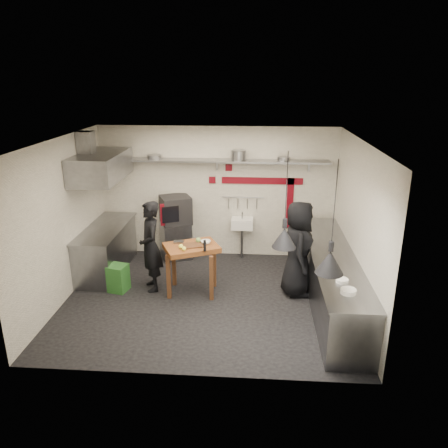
# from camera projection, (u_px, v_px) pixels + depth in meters

# --- Properties ---
(floor) EXTENTS (5.00, 5.00, 0.00)m
(floor) POSITION_uv_depth(u_px,v_px,m) (207.00, 299.00, 7.78)
(floor) COLOR black
(floor) RESTS_ON ground
(ceiling) EXTENTS (5.00, 5.00, 0.00)m
(ceiling) POSITION_uv_depth(u_px,v_px,m) (205.00, 141.00, 6.87)
(ceiling) COLOR beige
(ceiling) RESTS_ON floor
(wall_back) EXTENTS (5.00, 0.04, 2.80)m
(wall_back) POSITION_uv_depth(u_px,v_px,m) (217.00, 193.00, 9.31)
(wall_back) COLOR silver
(wall_back) RESTS_ON floor
(wall_front) EXTENTS (5.00, 0.04, 2.80)m
(wall_front) POSITION_uv_depth(u_px,v_px,m) (187.00, 280.00, 5.35)
(wall_front) COLOR silver
(wall_front) RESTS_ON floor
(wall_left) EXTENTS (0.04, 4.20, 2.80)m
(wall_left) POSITION_uv_depth(u_px,v_px,m) (62.00, 221.00, 7.50)
(wall_left) COLOR silver
(wall_left) RESTS_ON floor
(wall_right) EXTENTS (0.04, 4.20, 2.80)m
(wall_right) POSITION_uv_depth(u_px,v_px,m) (358.00, 228.00, 7.16)
(wall_right) COLOR silver
(wall_right) RESTS_ON floor
(red_band_horiz) EXTENTS (1.70, 0.02, 0.14)m
(red_band_horiz) POSITION_uv_depth(u_px,v_px,m) (262.00, 181.00, 9.14)
(red_band_horiz) COLOR #610812
(red_band_horiz) RESTS_ON wall_back
(red_band_vert) EXTENTS (0.14, 0.02, 1.10)m
(red_band_vert) POSITION_uv_depth(u_px,v_px,m) (290.00, 203.00, 9.25)
(red_band_vert) COLOR #610812
(red_band_vert) RESTS_ON wall_back
(red_tile_a) EXTENTS (0.14, 0.02, 0.14)m
(red_tile_a) POSITION_uv_depth(u_px,v_px,m) (229.00, 168.00, 9.10)
(red_tile_a) COLOR #610812
(red_tile_a) RESTS_ON wall_back
(red_tile_b) EXTENTS (0.14, 0.02, 0.14)m
(red_tile_b) POSITION_uv_depth(u_px,v_px,m) (212.00, 180.00, 9.21)
(red_tile_b) COLOR #610812
(red_tile_b) RESTS_ON wall_back
(back_shelf) EXTENTS (4.60, 0.34, 0.04)m
(back_shelf) POSITION_uv_depth(u_px,v_px,m) (216.00, 161.00, 8.91)
(back_shelf) COLOR slate
(back_shelf) RESTS_ON wall_back
(shelf_bracket_left) EXTENTS (0.04, 0.06, 0.24)m
(shelf_bracket_left) POSITION_uv_depth(u_px,v_px,m) (127.00, 163.00, 9.21)
(shelf_bracket_left) COLOR slate
(shelf_bracket_left) RESTS_ON wall_back
(shelf_bracket_mid) EXTENTS (0.04, 0.06, 0.24)m
(shelf_bracket_mid) POSITION_uv_depth(u_px,v_px,m) (217.00, 164.00, 9.08)
(shelf_bracket_mid) COLOR slate
(shelf_bracket_mid) RESTS_ON wall_back
(shelf_bracket_right) EXTENTS (0.04, 0.06, 0.24)m
(shelf_bracket_right) POSITION_uv_depth(u_px,v_px,m) (309.00, 166.00, 8.95)
(shelf_bracket_right) COLOR slate
(shelf_bracket_right) RESTS_ON wall_back
(pan_far_left) EXTENTS (0.38, 0.38, 0.09)m
(pan_far_left) POSITION_uv_depth(u_px,v_px,m) (154.00, 157.00, 8.97)
(pan_far_left) COLOR slate
(pan_far_left) RESTS_ON back_shelf
(pan_mid_left) EXTENTS (0.30, 0.30, 0.07)m
(pan_mid_left) POSITION_uv_depth(u_px,v_px,m) (154.00, 157.00, 8.98)
(pan_mid_left) COLOR slate
(pan_mid_left) RESTS_ON back_shelf
(stock_pot) EXTENTS (0.32, 0.32, 0.20)m
(stock_pot) POSITION_uv_depth(u_px,v_px,m) (238.00, 155.00, 8.84)
(stock_pot) COLOR slate
(stock_pot) RESTS_ON back_shelf
(pan_right) EXTENTS (0.25, 0.25, 0.08)m
(pan_right) POSITION_uv_depth(u_px,v_px,m) (284.00, 159.00, 8.79)
(pan_right) COLOR slate
(pan_right) RESTS_ON back_shelf
(oven_stand) EXTENTS (0.76, 0.74, 0.80)m
(oven_stand) POSITION_uv_depth(u_px,v_px,m) (176.00, 240.00, 9.41)
(oven_stand) COLOR slate
(oven_stand) RESTS_ON floor
(combi_oven) EXTENTS (0.77, 0.75, 0.58)m
(combi_oven) POSITION_uv_depth(u_px,v_px,m) (176.00, 210.00, 9.18)
(combi_oven) COLOR black
(combi_oven) RESTS_ON oven_stand
(oven_door) EXTENTS (0.49, 0.25, 0.46)m
(oven_door) POSITION_uv_depth(u_px,v_px,m) (173.00, 214.00, 8.93)
(oven_door) COLOR #610812
(oven_door) RESTS_ON combi_oven
(oven_glass) EXTENTS (0.32, 0.16, 0.34)m
(oven_glass) POSITION_uv_depth(u_px,v_px,m) (171.00, 214.00, 8.88)
(oven_glass) COLOR black
(oven_glass) RESTS_ON oven_door
(hand_sink) EXTENTS (0.46, 0.34, 0.22)m
(hand_sink) POSITION_uv_depth(u_px,v_px,m) (242.00, 223.00, 9.30)
(hand_sink) COLOR white
(hand_sink) RESTS_ON wall_back
(sink_tap) EXTENTS (0.03, 0.03, 0.14)m
(sink_tap) POSITION_uv_depth(u_px,v_px,m) (242.00, 215.00, 9.25)
(sink_tap) COLOR slate
(sink_tap) RESTS_ON hand_sink
(sink_drain) EXTENTS (0.06, 0.06, 0.66)m
(sink_drain) POSITION_uv_depth(u_px,v_px,m) (242.00, 243.00, 9.41)
(sink_drain) COLOR slate
(sink_drain) RESTS_ON floor
(utensil_rail) EXTENTS (0.90, 0.02, 0.02)m
(utensil_rail) POSITION_uv_depth(u_px,v_px,m) (243.00, 197.00, 9.26)
(utensil_rail) COLOR slate
(utensil_rail) RESTS_ON wall_back
(counter_right) EXTENTS (0.70, 3.80, 0.90)m
(counter_right) POSITION_uv_depth(u_px,v_px,m) (331.00, 280.00, 7.49)
(counter_right) COLOR slate
(counter_right) RESTS_ON floor
(counter_right_top) EXTENTS (0.76, 3.90, 0.03)m
(counter_right_top) POSITION_uv_depth(u_px,v_px,m) (334.00, 255.00, 7.34)
(counter_right_top) COLOR slate
(counter_right_top) RESTS_ON counter_right
(plate_stack) EXTENTS (0.23, 0.23, 0.07)m
(plate_stack) POSITION_uv_depth(u_px,v_px,m) (348.00, 291.00, 6.01)
(plate_stack) COLOR white
(plate_stack) RESTS_ON counter_right_top
(small_bowl_right) EXTENTS (0.24, 0.24, 0.05)m
(small_bowl_right) POSITION_uv_depth(u_px,v_px,m) (342.00, 280.00, 6.34)
(small_bowl_right) COLOR white
(small_bowl_right) RESTS_ON counter_right_top
(counter_left) EXTENTS (0.70, 1.90, 0.90)m
(counter_left) POSITION_uv_depth(u_px,v_px,m) (107.00, 250.00, 8.78)
(counter_left) COLOR slate
(counter_left) RESTS_ON floor
(counter_left_top) EXTENTS (0.76, 2.00, 0.03)m
(counter_left_top) POSITION_uv_depth(u_px,v_px,m) (104.00, 228.00, 8.62)
(counter_left_top) COLOR slate
(counter_left_top) RESTS_ON counter_left
(extractor_hood) EXTENTS (0.78, 1.60, 0.50)m
(extractor_hood) POSITION_uv_depth(u_px,v_px,m) (101.00, 166.00, 8.22)
(extractor_hood) COLOR slate
(extractor_hood) RESTS_ON ceiling
(hood_duct) EXTENTS (0.28, 0.28, 0.50)m
(hood_duct) POSITION_uv_depth(u_px,v_px,m) (86.00, 145.00, 8.11)
(hood_duct) COLOR slate
(hood_duct) RESTS_ON ceiling
(green_bin) EXTENTS (0.38, 0.38, 0.50)m
(green_bin) POSITION_uv_depth(u_px,v_px,m) (118.00, 278.00, 8.01)
(green_bin) COLOR #266224
(green_bin) RESTS_ON floor
(prep_table) EXTENTS (1.10, 0.97, 0.92)m
(prep_table) POSITION_uv_depth(u_px,v_px,m) (192.00, 269.00, 7.89)
(prep_table) COLOR brown
(prep_table) RESTS_ON floor
(cutting_board) EXTENTS (0.43, 0.36, 0.02)m
(cutting_board) POSITION_uv_depth(u_px,v_px,m) (192.00, 245.00, 7.70)
(cutting_board) COLOR #512F1A
(cutting_board) RESTS_ON prep_table
(pepper_mill) EXTENTS (0.05, 0.05, 0.20)m
(pepper_mill) POSITION_uv_depth(u_px,v_px,m) (205.00, 246.00, 7.45)
(pepper_mill) COLOR black
(pepper_mill) RESTS_ON prep_table
(lemon_a) EXTENTS (0.09, 0.09, 0.08)m
(lemon_a) POSITION_uv_depth(u_px,v_px,m) (181.00, 246.00, 7.58)
(lemon_a) COLOR #F7F346
(lemon_a) RESTS_ON prep_table
(lemon_b) EXTENTS (0.08, 0.08, 0.08)m
(lemon_b) POSITION_uv_depth(u_px,v_px,m) (184.00, 249.00, 7.49)
(lemon_b) COLOR #F7F346
(lemon_b) RESTS_ON prep_table
(veg_ball) EXTENTS (0.11, 0.11, 0.10)m
(veg_ball) POSITION_uv_depth(u_px,v_px,m) (198.00, 240.00, 7.84)
(veg_ball) COLOR #6A9244
(veg_ball) RESTS_ON prep_table
(steel_tray) EXTENTS (0.18, 0.12, 0.03)m
(steel_tray) POSITION_uv_depth(u_px,v_px,m) (179.00, 242.00, 7.85)
(steel_tray) COLOR slate
(steel_tray) RESTS_ON prep_table
(bowl) EXTENTS (0.21, 0.21, 0.06)m
(bowl) POSITION_uv_depth(u_px,v_px,m) (206.00, 242.00, 7.80)
(bowl) COLOR white
(bowl) RESTS_ON prep_table
(heat_lamp_near) EXTENTS (0.37, 0.37, 1.43)m
(heat_lamp_near) POSITION_uv_depth(u_px,v_px,m) (286.00, 201.00, 6.22)
(heat_lamp_near) COLOR black
(heat_lamp_near) RESTS_ON ceiling
(heat_lamp_far) EXTENTS (0.49, 0.49, 1.56)m
(heat_lamp_far) POSITION_uv_depth(u_px,v_px,m) (334.00, 219.00, 5.66)
(heat_lamp_far) COLOR black
(heat_lamp_far) RESTS_ON ceiling
(chef_left) EXTENTS (0.61, 0.72, 1.68)m
(chef_left) POSITION_uv_depth(u_px,v_px,m) (151.00, 246.00, 7.90)
(chef_left) COLOR black
(chef_left) RESTS_ON floor
(chef_right) EXTENTS (0.57, 0.86, 1.74)m
(chef_right) POSITION_uv_depth(u_px,v_px,m) (298.00, 249.00, 7.72)
(chef_right) COLOR black
(chef_right) RESTS_ON floor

